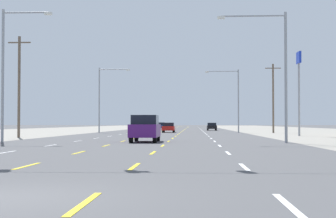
{
  "coord_description": "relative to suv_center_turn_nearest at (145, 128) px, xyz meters",
  "views": [
    {
      "loc": [
        3.64,
        -9.29,
        1.4
      ],
      "look_at": [
        0.35,
        56.58,
        3.22
      ],
      "focal_mm": 54.42,
      "sensor_mm": 36.0,
      "label": 1
    }
  ],
  "objects": [
    {
      "name": "utility_pole_right_row_1",
      "position": [
        14.84,
        35.07,
        4.06
      ],
      "size": [
        2.2,
        0.26,
        9.78
      ],
      "color": "brown",
      "rests_on": "ground"
    },
    {
      "name": "streetlight_right_row_1",
      "position": [
        9.5,
        36.43,
        4.4
      ],
      "size": [
        4.9,
        0.26,
        9.16
      ],
      "color": "gray",
      "rests_on": "ground"
    },
    {
      "name": "lot_apron_left",
      "position": [
        -24.83,
        37.88,
        -1.02
      ],
      "size": [
        28.0,
        440.0,
        0.01
      ],
      "primitive_type": "cube",
      "color": "gray",
      "rests_on": "ground"
    },
    {
      "name": "suv_center_turn_nearest",
      "position": [
        0.0,
        0.0,
        0.0
      ],
      "size": [
        1.98,
        4.9,
        1.98
      ],
      "color": "#4C196B",
      "rests_on": "ground"
    },
    {
      "name": "streetlight_left_row_1",
      "position": [
        -9.73,
        36.43,
        4.56
      ],
      "size": [
        4.62,
        0.26,
        9.52
      ],
      "color": "gray",
      "rests_on": "ground"
    },
    {
      "name": "hatchback_inner_left_midfar",
      "position": [
        -3.41,
        72.17,
        -0.24
      ],
      "size": [
        1.72,
        3.9,
        1.54
      ],
      "color": "navy",
      "rests_on": "ground"
    },
    {
      "name": "streetlight_left_row_0",
      "position": [
        -9.89,
        -1.34,
        4.52
      ],
      "size": [
        3.68,
        0.26,
        9.66
      ],
      "color": "gray",
      "rests_on": "ground"
    },
    {
      "name": "ground_plane",
      "position": [
        -0.08,
        37.88,
        -1.03
      ],
      "size": [
        572.0,
        572.0,
        0.0
      ],
      "primitive_type": "plane",
      "color": "#4C4C4F"
    },
    {
      "name": "pole_sign_right_row_1",
      "position": [
        14.98,
        18.17,
        5.48
      ],
      "size": [
        0.24,
        1.64,
        9.12
      ],
      "color": "gray",
      "rests_on": "ground"
    },
    {
      "name": "lane_markings",
      "position": [
        -0.08,
        76.38,
        -1.02
      ],
      "size": [
        10.64,
        227.6,
        0.01
      ],
      "color": "white",
      "rests_on": "ground"
    },
    {
      "name": "signal_span_wire",
      "position": [
        0.23,
        -17.6,
        4.9
      ],
      "size": [
        27.18,
        0.53,
        9.88
      ],
      "color": "brown",
      "rests_on": "ground"
    },
    {
      "name": "sedan_center_turn_near",
      "position": [
        -0.13,
        38.06,
        -0.27
      ],
      "size": [
        1.8,
        4.5,
        1.46
      ],
      "color": "red",
      "rests_on": "ground"
    },
    {
      "name": "utility_pole_left_row_0",
      "position": [
        -13.24,
        10.76,
        4.06
      ],
      "size": [
        2.2,
        0.26,
        9.78
      ],
      "color": "brown",
      "rests_on": "ground"
    },
    {
      "name": "streetlight_right_row_0",
      "position": [
        9.5,
        -1.34,
        4.44
      ],
      "size": [
        4.9,
        0.26,
        9.24
      ],
      "color": "gray",
      "rests_on": "ground"
    },
    {
      "name": "sedan_far_right_mid",
      "position": [
        7.02,
        59.07,
        -0.27
      ],
      "size": [
        1.8,
        4.5,
        1.46
      ],
      "color": "black",
      "rests_on": "ground"
    }
  ]
}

